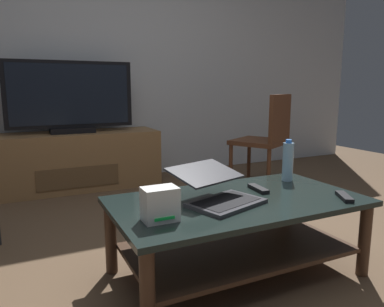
# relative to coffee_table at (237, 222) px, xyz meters

# --- Properties ---
(ground_plane) EXTENTS (7.68, 7.68, 0.00)m
(ground_plane) POSITION_rel_coffee_table_xyz_m (-0.02, -0.03, -0.28)
(ground_plane) COLOR brown
(back_wall) EXTENTS (6.40, 0.12, 2.80)m
(back_wall) POSITION_rel_coffee_table_xyz_m (-0.02, 2.38, 1.12)
(back_wall) COLOR silver
(back_wall) RESTS_ON ground
(coffee_table) EXTENTS (1.25, 0.68, 0.40)m
(coffee_table) POSITION_rel_coffee_table_xyz_m (0.00, 0.00, 0.00)
(coffee_table) COLOR black
(coffee_table) RESTS_ON ground
(media_cabinet) EXTENTS (1.58, 0.50, 0.54)m
(media_cabinet) POSITION_rel_coffee_table_xyz_m (-0.51, 2.06, -0.01)
(media_cabinet) COLOR olive
(media_cabinet) RESTS_ON ground
(television) EXTENTS (1.13, 0.20, 0.66)m
(television) POSITION_rel_coffee_table_xyz_m (-0.51, 2.04, 0.57)
(television) COLOR black
(television) RESTS_ON media_cabinet
(dining_chair) EXTENTS (0.60, 0.60, 0.89)m
(dining_chair) POSITION_rel_coffee_table_xyz_m (1.11, 1.23, 0.23)
(dining_chair) COLOR #59331E
(dining_chair) RESTS_ON ground
(laptop) EXTENTS (0.44, 0.46, 0.16)m
(laptop) POSITION_rel_coffee_table_xyz_m (-0.12, -0.00, 0.18)
(laptop) COLOR #333338
(laptop) RESTS_ON coffee_table
(router_box) EXTENTS (0.15, 0.10, 0.14)m
(router_box) POSITION_rel_coffee_table_xyz_m (-0.46, -0.12, 0.19)
(router_box) COLOR white
(router_box) RESTS_ON coffee_table
(water_bottle_near) EXTENTS (0.06, 0.06, 0.25)m
(water_bottle_near) POSITION_rel_coffee_table_xyz_m (0.46, 0.18, 0.24)
(water_bottle_near) COLOR #99C6E5
(water_bottle_near) RESTS_ON coffee_table
(cell_phone) EXTENTS (0.13, 0.16, 0.01)m
(cell_phone) POSITION_rel_coffee_table_xyz_m (-0.38, 0.18, 0.13)
(cell_phone) COLOR black
(cell_phone) RESTS_ON coffee_table
(tv_remote) EXTENTS (0.06, 0.16, 0.02)m
(tv_remote) POSITION_rel_coffee_table_xyz_m (0.18, 0.08, 0.13)
(tv_remote) COLOR black
(tv_remote) RESTS_ON coffee_table
(soundbar_remote) EXTENTS (0.12, 0.16, 0.02)m
(soundbar_remote) POSITION_rel_coffee_table_xyz_m (0.48, -0.23, 0.13)
(soundbar_remote) COLOR black
(soundbar_remote) RESTS_ON coffee_table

